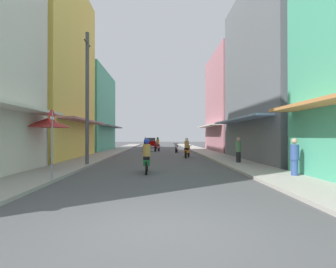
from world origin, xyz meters
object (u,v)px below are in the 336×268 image
object	(u,v)px
pedestrian_midway	(295,158)
motorbike_silver	(176,148)
parked_car	(150,142)
street_sign_no_entry	(52,135)
motorbike_green	(147,158)
motorbike_black	(146,144)
pedestrian_crossing	(238,151)
motorbike_maroon	(157,145)
motorbike_orange	(187,149)
vendor_umbrella	(47,123)
utility_pole	(87,98)

from	to	relation	value
pedestrian_midway	motorbike_silver	bearing A→B (deg)	101.57
motorbike_silver	parked_car	xyz separation A→B (m)	(-3.17, 14.67, 0.24)
street_sign_no_entry	motorbike_green	bearing A→B (deg)	36.45
motorbike_black	street_sign_no_entry	bearing A→B (deg)	-94.90
motorbike_silver	motorbike_black	bearing A→B (deg)	115.67
motorbike_green	motorbike_silver	distance (m)	16.19
motorbike_silver	pedestrian_crossing	bearing A→B (deg)	-76.11
motorbike_green	pedestrian_crossing	xyz separation A→B (m)	(5.31, 3.91, 0.10)
pedestrian_crossing	pedestrian_midway	world-z (taller)	pedestrian_crossing
motorbike_black	motorbike_maroon	xyz separation A→B (m)	(1.50, -4.89, 0.00)
motorbike_orange	motorbike_black	size ratio (longest dim) A/B	0.97
motorbike_black	pedestrian_midway	world-z (taller)	pedestrian_midway
motorbike_green	vendor_umbrella	size ratio (longest dim) A/B	0.71
motorbike_green	parked_car	world-z (taller)	motorbike_green
parked_car	vendor_umbrella	world-z (taller)	vendor_umbrella
motorbike_orange	vendor_umbrella	xyz separation A→B (m)	(-7.61, -8.26, 1.63)
motorbike_maroon	motorbike_silver	bearing A→B (deg)	-49.87
motorbike_orange	pedestrian_midway	xyz separation A→B (m)	(3.23, -11.03, 0.09)
motorbike_green	motorbike_maroon	bearing A→B (deg)	88.91
pedestrian_crossing	vendor_umbrella	bearing A→B (deg)	-163.71
motorbike_maroon	motorbike_silver	world-z (taller)	motorbike_maroon
parked_car	utility_pole	world-z (taller)	utility_pole
motorbike_green	utility_pole	size ratio (longest dim) A/B	0.24
motorbike_orange	motorbike_green	size ratio (longest dim) A/B	0.97
motorbike_silver	parked_car	distance (m)	15.01
parked_car	street_sign_no_entry	size ratio (longest dim) A/B	1.56
motorbike_black	parked_car	xyz separation A→B (m)	(0.30, 7.45, 0.04)
vendor_umbrella	utility_pole	distance (m)	2.93
street_sign_no_entry	motorbike_orange	bearing A→B (deg)	62.38
motorbike_maroon	street_sign_no_entry	size ratio (longest dim) A/B	0.66
motorbike_orange	pedestrian_midway	bearing A→B (deg)	-73.69
motorbike_silver	parked_car	bearing A→B (deg)	102.18
vendor_umbrella	motorbike_green	bearing A→B (deg)	-10.90
parked_car	street_sign_no_entry	world-z (taller)	street_sign_no_entry
motorbike_green	utility_pole	xyz separation A→B (m)	(-3.46, 3.03, 3.13)
motorbike_silver	vendor_umbrella	world-z (taller)	vendor_umbrella
motorbike_orange	vendor_umbrella	size ratio (longest dim) A/B	0.69
motorbike_maroon	motorbike_silver	size ratio (longest dim) A/B	0.97
motorbike_orange	pedestrian_crossing	xyz separation A→B (m)	(2.56, -5.29, 0.10)
motorbike_green	utility_pole	world-z (taller)	utility_pole
motorbike_black	motorbike_maroon	size ratio (longest dim) A/B	1.03
motorbike_black	motorbike_green	distance (m)	23.28
parked_car	motorbike_orange	bearing A→B (deg)	-80.50
pedestrian_crossing	utility_pole	xyz separation A→B (m)	(-8.78, -0.88, 3.02)
motorbike_orange	utility_pole	distance (m)	9.29
motorbike_orange	parked_car	world-z (taller)	motorbike_orange
pedestrian_crossing	pedestrian_midway	distance (m)	5.78
utility_pole	street_sign_no_entry	size ratio (longest dim) A/B	2.83
vendor_umbrella	motorbike_orange	bearing A→B (deg)	47.34
parked_car	pedestrian_midway	distance (m)	33.24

